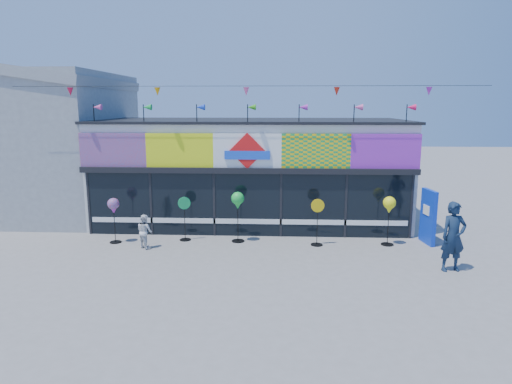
# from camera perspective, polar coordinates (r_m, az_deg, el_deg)

# --- Properties ---
(ground) EXTENTS (80.00, 80.00, 0.00)m
(ground) POSITION_cam_1_polar(r_m,az_deg,el_deg) (13.42, -2.05, -9.60)
(ground) COLOR slate
(ground) RESTS_ON ground
(kite_shop) EXTENTS (16.00, 5.70, 5.31)m
(kite_shop) POSITION_cam_1_polar(r_m,az_deg,el_deg) (18.69, -0.56, 2.74)
(kite_shop) COLOR silver
(kite_shop) RESTS_ON ground
(neighbour_building) EXTENTS (8.18, 7.20, 6.87)m
(neighbour_building) POSITION_cam_1_polar(r_m,az_deg,el_deg) (22.50, -26.87, 5.92)
(neighbour_building) COLOR #9B9EA0
(neighbour_building) RESTS_ON ground
(blue_sign) EXTENTS (0.28, 0.94, 1.87)m
(blue_sign) POSITION_cam_1_polar(r_m,az_deg,el_deg) (16.61, 20.72, -2.90)
(blue_sign) COLOR #0D35C5
(blue_sign) RESTS_ON ground
(spinner_0) EXTENTS (0.40, 0.40, 1.57)m
(spinner_0) POSITION_cam_1_polar(r_m,az_deg,el_deg) (16.28, -17.38, -1.81)
(spinner_0) COLOR black
(spinner_0) RESTS_ON ground
(spinner_1) EXTENTS (0.42, 0.39, 1.55)m
(spinner_1) POSITION_cam_1_polar(r_m,az_deg,el_deg) (16.11, -8.91, -3.16)
(spinner_1) COLOR black
(spinner_1) RESTS_ON ground
(spinner_2) EXTENTS (0.45, 0.45, 1.76)m
(spinner_2) POSITION_cam_1_polar(r_m,az_deg,el_deg) (15.64, -2.30, -1.26)
(spinner_2) COLOR black
(spinner_2) RESTS_ON ground
(spinner_3) EXTENTS (0.45, 0.41, 1.60)m
(spinner_3) POSITION_cam_1_polar(r_m,az_deg,el_deg) (15.49, 7.67, -3.61)
(spinner_3) COLOR black
(spinner_3) RESTS_ON ground
(spinner_4) EXTENTS (0.43, 0.43, 1.68)m
(spinner_4) POSITION_cam_1_polar(r_m,az_deg,el_deg) (15.90, 16.32, -1.73)
(spinner_4) COLOR black
(spinner_4) RESTS_ON ground
(adult_man) EXTENTS (0.81, 0.61, 2.01)m
(adult_man) POSITION_cam_1_polar(r_m,az_deg,el_deg) (14.14, 23.44, -5.16)
(adult_man) COLOR #13233C
(adult_man) RESTS_ON ground
(child) EXTENTS (0.63, 0.60, 1.14)m
(child) POSITION_cam_1_polar(r_m,az_deg,el_deg) (15.58, -13.74, -4.78)
(child) COLOR silver
(child) RESTS_ON ground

